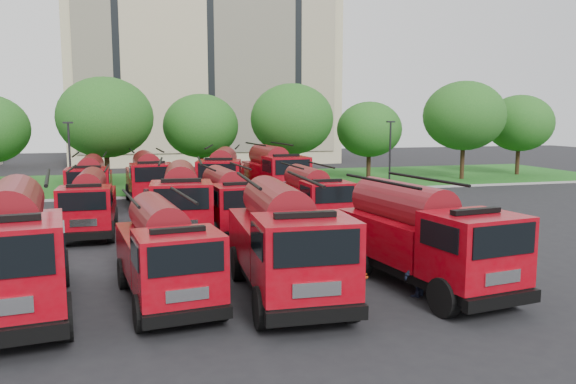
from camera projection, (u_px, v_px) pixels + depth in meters
name	position (u px, v px, depth m)	size (l,w,h in m)	color
ground	(294.00, 257.00, 21.85)	(140.00, 140.00, 0.00)	black
lawn	(212.00, 181.00, 46.76)	(70.00, 16.00, 0.12)	#144612
curb	(226.00, 194.00, 38.99)	(70.00, 0.30, 0.14)	gray
apartment_building	(204.00, 56.00, 66.62)	(30.00, 14.18, 25.00)	tan
tree_2	(105.00, 118.00, 39.71)	(6.72, 6.72, 8.22)	#382314
tree_3	(201.00, 126.00, 43.97)	(5.88, 5.88, 7.19)	#382314
tree_4	(292.00, 119.00, 44.23)	(6.55, 6.55, 8.01)	#382314
tree_5	(369.00, 129.00, 47.07)	(5.46, 5.46, 6.68)	#382314
tree_6	(464.00, 116.00, 47.51)	(6.89, 6.89, 8.42)	#382314
tree_7	(520.00, 123.00, 51.28)	(6.05, 6.05, 7.39)	#382314
lamp_post_0	(70.00, 157.00, 35.42)	(0.60, 0.25, 5.11)	black
lamp_post_1	(390.00, 151.00, 40.98)	(0.60, 0.25, 5.11)	black
fire_truck_0	(12.00, 249.00, 15.57)	(3.67, 8.07, 3.55)	black
fire_truck_1	(164.00, 252.00, 16.57)	(3.02, 6.64, 2.91)	black
fire_truck_2	(284.00, 241.00, 17.05)	(2.90, 7.45, 3.35)	black
fire_truck_3	(422.00, 236.00, 17.91)	(3.48, 7.43, 3.25)	black
fire_truck_4	(89.00, 203.00, 26.01)	(2.38, 6.40, 2.90)	black
fire_truck_5	(181.00, 201.00, 25.33)	(3.02, 7.37, 3.29)	black
fire_truck_6	(229.00, 201.00, 26.26)	(2.80, 6.69, 2.97)	black
fire_truck_7	(312.00, 197.00, 28.11)	(2.48, 6.38, 2.87)	black
fire_truck_8	(91.00, 182.00, 33.41)	(2.57, 6.78, 3.07)	black
fire_truck_9	(148.00, 178.00, 35.16)	(2.97, 7.17, 3.19)	black
fire_truck_10	(222.00, 175.00, 35.91)	(4.10, 7.78, 3.37)	black
fire_truck_11	(274.00, 171.00, 37.87)	(3.29, 7.80, 3.46)	black
firefighter_0	(276.00, 320.00, 15.08)	(0.60, 0.43, 1.63)	#932B0B
firefighter_1	(351.00, 314.00, 15.53)	(0.94, 0.52, 1.94)	#932B0B
firefighter_2	(492.00, 275.00, 19.34)	(1.04, 0.59, 1.77)	#932B0B
firefighter_3	(416.00, 296.00, 17.09)	(1.28, 0.66, 1.98)	black
firefighter_4	(163.00, 253.00, 22.55)	(0.93, 0.61, 1.90)	black
firefighter_5	(324.00, 236.00, 25.73)	(1.40, 0.60, 1.51)	#932B0B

